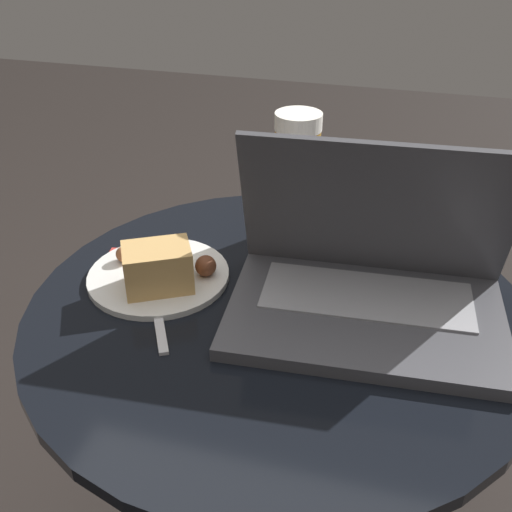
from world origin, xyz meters
TOP-DOWN VIEW (x-y plane):
  - table at (0.00, 0.00)m, footprint 0.68×0.68m
  - napkin at (-0.20, 0.03)m, footprint 0.16×0.12m
  - laptop at (0.12, 0.02)m, footprint 0.37×0.25m
  - beer_glass at (-0.02, 0.19)m, footprint 0.07×0.07m
  - snack_plate at (-0.17, 0.01)m, footprint 0.20×0.20m
  - fork at (-0.16, -0.05)m, footprint 0.10×0.16m

SIDE VIEW (x-z plane):
  - table at x=0.00m, z-range 0.11..0.67m
  - napkin at x=-0.20m, z-range 0.56..0.56m
  - fork at x=-0.16m, z-range 0.56..0.57m
  - snack_plate at x=-0.17m, z-range 0.55..0.62m
  - laptop at x=0.12m, z-range 0.49..0.72m
  - beer_glass at x=-0.02m, z-range 0.56..0.76m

